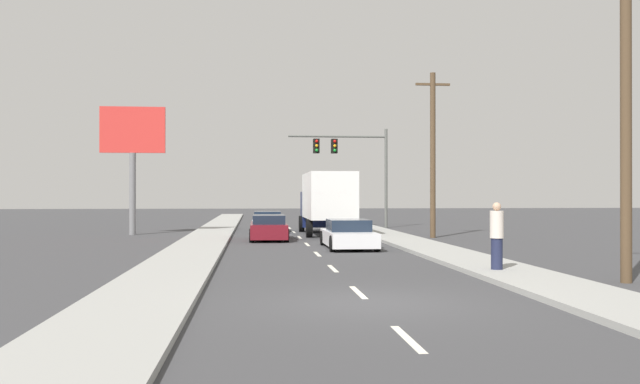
{
  "coord_description": "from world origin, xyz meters",
  "views": [
    {
      "loc": [
        -2.37,
        -13.81,
        2.23
      ],
      "look_at": [
        0.47,
        15.36,
        2.34
      ],
      "focal_mm": 38.14,
      "sensor_mm": 36.0,
      "label": 1
    }
  ],
  "objects_px": {
    "car_silver": "(267,222)",
    "box_truck": "(326,200)",
    "utility_pole_near": "(626,74)",
    "pedestrian_near_corner": "(497,236)",
    "utility_pole_mid": "(433,153)",
    "roadside_billboard": "(133,145)",
    "car_maroon": "(269,228)",
    "car_white": "(348,235)",
    "traffic_signal_mast": "(346,155)"
  },
  "relations": [
    {
      "from": "car_silver",
      "to": "box_truck",
      "type": "height_order",
      "value": "box_truck"
    },
    {
      "from": "utility_pole_near",
      "to": "pedestrian_near_corner",
      "type": "height_order",
      "value": "utility_pole_near"
    },
    {
      "from": "car_silver",
      "to": "utility_pole_mid",
      "type": "bearing_deg",
      "value": -36.38
    },
    {
      "from": "utility_pole_mid",
      "to": "roadside_billboard",
      "type": "height_order",
      "value": "utility_pole_mid"
    },
    {
      "from": "car_silver",
      "to": "roadside_billboard",
      "type": "height_order",
      "value": "roadside_billboard"
    },
    {
      "from": "roadside_billboard",
      "to": "utility_pole_mid",
      "type": "bearing_deg",
      "value": -14.63
    },
    {
      "from": "box_truck",
      "to": "car_maroon",
      "type": "bearing_deg",
      "value": -129.86
    },
    {
      "from": "utility_pole_near",
      "to": "car_white",
      "type": "bearing_deg",
      "value": 115.04
    },
    {
      "from": "traffic_signal_mast",
      "to": "utility_pole_mid",
      "type": "bearing_deg",
      "value": -73.66
    },
    {
      "from": "box_truck",
      "to": "utility_pole_mid",
      "type": "relative_size",
      "value": 0.99
    },
    {
      "from": "utility_pole_mid",
      "to": "roadside_billboard",
      "type": "distance_m",
      "value": 16.44
    },
    {
      "from": "traffic_signal_mast",
      "to": "roadside_billboard",
      "type": "xyz_separation_m",
      "value": [
        -12.8,
        -6.41,
        0.06
      ]
    },
    {
      "from": "utility_pole_near",
      "to": "utility_pole_mid",
      "type": "relative_size",
      "value": 1.21
    },
    {
      "from": "car_maroon",
      "to": "roadside_billboard",
      "type": "xyz_separation_m",
      "value": [
        -7.42,
        5.04,
        4.37
      ]
    },
    {
      "from": "car_silver",
      "to": "car_maroon",
      "type": "xyz_separation_m",
      "value": [
        -0.08,
        -7.08,
        0.01
      ]
    },
    {
      "from": "car_white",
      "to": "utility_pole_near",
      "type": "height_order",
      "value": "utility_pole_near"
    },
    {
      "from": "box_truck",
      "to": "traffic_signal_mast",
      "type": "height_order",
      "value": "traffic_signal_mast"
    },
    {
      "from": "traffic_signal_mast",
      "to": "utility_pole_mid",
      "type": "xyz_separation_m",
      "value": [
        3.1,
        -10.56,
        -0.5
      ]
    },
    {
      "from": "car_maroon",
      "to": "traffic_signal_mast",
      "type": "xyz_separation_m",
      "value": [
        5.38,
        11.45,
        4.31
      ]
    },
    {
      "from": "roadside_billboard",
      "to": "pedestrian_near_corner",
      "type": "distance_m",
      "value": 24.46
    },
    {
      "from": "utility_pole_mid",
      "to": "utility_pole_near",
      "type": "bearing_deg",
      "value": -89.47
    },
    {
      "from": "pedestrian_near_corner",
      "to": "car_silver",
      "type": "bearing_deg",
      "value": 105.09
    },
    {
      "from": "car_white",
      "to": "utility_pole_near",
      "type": "relative_size",
      "value": 0.45
    },
    {
      "from": "utility_pole_mid",
      "to": "roadside_billboard",
      "type": "relative_size",
      "value": 1.2
    },
    {
      "from": "traffic_signal_mast",
      "to": "pedestrian_near_corner",
      "type": "distance_m",
      "value": 26.75
    },
    {
      "from": "utility_pole_mid",
      "to": "box_truck",
      "type": "bearing_deg",
      "value": 149.68
    },
    {
      "from": "car_silver",
      "to": "box_truck",
      "type": "distance_m",
      "value": 4.69
    },
    {
      "from": "roadside_billboard",
      "to": "utility_pole_near",
      "type": "bearing_deg",
      "value": -54.03
    },
    {
      "from": "car_silver",
      "to": "roadside_billboard",
      "type": "bearing_deg",
      "value": -164.8
    },
    {
      "from": "utility_pole_near",
      "to": "utility_pole_mid",
      "type": "bearing_deg",
      "value": 90.53
    },
    {
      "from": "pedestrian_near_corner",
      "to": "utility_pole_near",
      "type": "bearing_deg",
      "value": -38.47
    },
    {
      "from": "box_truck",
      "to": "roadside_billboard",
      "type": "height_order",
      "value": "roadside_billboard"
    },
    {
      "from": "utility_pole_mid",
      "to": "traffic_signal_mast",
      "type": "bearing_deg",
      "value": 106.34
    },
    {
      "from": "box_truck",
      "to": "car_white",
      "type": "relative_size",
      "value": 1.84
    },
    {
      "from": "car_silver",
      "to": "pedestrian_near_corner",
      "type": "height_order",
      "value": "pedestrian_near_corner"
    },
    {
      "from": "car_maroon",
      "to": "box_truck",
      "type": "bearing_deg",
      "value": 50.14
    },
    {
      "from": "car_maroon",
      "to": "traffic_signal_mast",
      "type": "bearing_deg",
      "value": 64.82
    },
    {
      "from": "traffic_signal_mast",
      "to": "pedestrian_near_corner",
      "type": "height_order",
      "value": "traffic_signal_mast"
    },
    {
      "from": "car_maroon",
      "to": "pedestrian_near_corner",
      "type": "relative_size",
      "value": 2.48
    },
    {
      "from": "car_silver",
      "to": "car_maroon",
      "type": "distance_m",
      "value": 7.08
    },
    {
      "from": "box_truck",
      "to": "pedestrian_near_corner",
      "type": "relative_size",
      "value": 4.5
    },
    {
      "from": "box_truck",
      "to": "utility_pole_mid",
      "type": "xyz_separation_m",
      "value": [
        5.2,
        -3.04,
        2.45
      ]
    },
    {
      "from": "roadside_billboard",
      "to": "traffic_signal_mast",
      "type": "bearing_deg",
      "value": 26.6
    },
    {
      "from": "traffic_signal_mast",
      "to": "utility_pole_mid",
      "type": "distance_m",
      "value": 11.02
    },
    {
      "from": "car_white",
      "to": "car_silver",
      "type": "bearing_deg",
      "value": 103.99
    },
    {
      "from": "car_silver",
      "to": "car_white",
      "type": "height_order",
      "value": "car_silver"
    },
    {
      "from": "traffic_signal_mast",
      "to": "utility_pole_near",
      "type": "bearing_deg",
      "value": -83.48
    },
    {
      "from": "car_white",
      "to": "roadside_billboard",
      "type": "bearing_deg",
      "value": 135.39
    },
    {
      "from": "traffic_signal_mast",
      "to": "pedestrian_near_corner",
      "type": "xyz_separation_m",
      "value": [
        0.65,
        -26.47,
        -3.82
      ]
    },
    {
      "from": "box_truck",
      "to": "pedestrian_near_corner",
      "type": "height_order",
      "value": "box_truck"
    }
  ]
}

